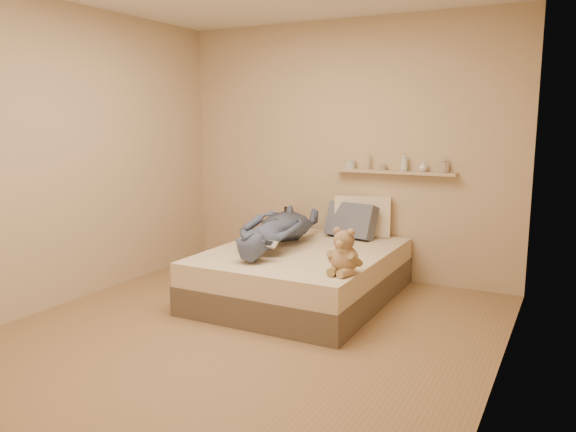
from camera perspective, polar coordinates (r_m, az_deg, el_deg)
The scene contains 10 objects.
room at distance 4.14m, azimuth -4.21°, elevation 5.48°, with size 3.80×3.80×3.80m.
bed at distance 5.13m, azimuth 1.46°, elevation -5.88°, with size 1.50×1.90×0.45m.
game_console at distance 4.62m, azimuth -2.09°, elevation -2.86°, with size 0.17×0.08×0.06m.
teddy_bear at distance 4.28m, azimuth 5.69°, elevation -3.92°, with size 0.30×0.28×0.36m.
dark_plush at distance 5.94m, azimuth 0.10°, elevation -0.40°, with size 0.16×0.16×0.25m.
pillow_cream at distance 5.68m, azimuth 7.56°, elevation -0.02°, with size 0.55×0.16×0.40m, color beige.
pillow_grey at distance 5.58m, azimuth 6.43°, elevation -0.49°, with size 0.50×0.14×0.34m, color slate.
person at distance 5.14m, azimuth -1.19°, elevation -1.26°, with size 0.53×1.45×0.35m, color #414E66.
wall_shelf at distance 5.61m, azimuth 10.72°, elevation 4.41°, with size 1.20×0.12×0.03m, color tan.
shelf_bottles at distance 5.58m, azimuth 11.38°, elevation 5.16°, with size 1.03×0.10×0.18m.
Camera 1 is at (2.18, -3.50, 1.61)m, focal length 35.00 mm.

